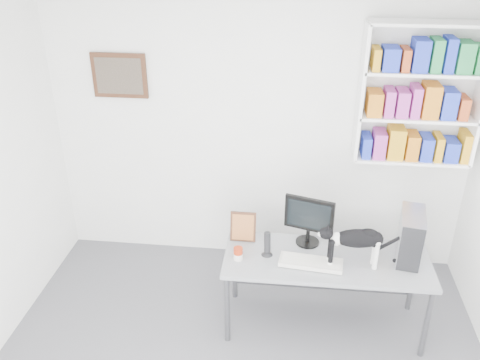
% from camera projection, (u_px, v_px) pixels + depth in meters
% --- Properties ---
extents(room, '(4.01, 4.01, 2.70)m').
position_uv_depth(room, '(232.00, 259.00, 3.10)').
color(room, '#525357').
rests_on(room, ground).
extents(bookshelf, '(1.03, 0.28, 1.24)m').
position_uv_depth(bookshelf, '(420.00, 95.00, 4.36)').
color(bookshelf, white).
rests_on(bookshelf, room).
extents(wall_art, '(0.52, 0.04, 0.42)m').
position_uv_depth(wall_art, '(120.00, 76.00, 4.71)').
color(wall_art, '#4A2618').
rests_on(wall_art, room).
extents(desk, '(1.70, 0.67, 0.71)m').
position_uv_depth(desk, '(324.00, 292.00, 4.35)').
color(desk, gray).
rests_on(desk, room).
extents(monitor, '(0.46, 0.31, 0.45)m').
position_uv_depth(monitor, '(309.00, 221.00, 4.28)').
color(monitor, black).
rests_on(monitor, desk).
extents(keyboard, '(0.53, 0.25, 0.04)m').
position_uv_depth(keyboard, '(311.00, 262.00, 4.10)').
color(keyboard, beige).
rests_on(keyboard, desk).
extents(pc_tower, '(0.25, 0.43, 0.41)m').
position_uv_depth(pc_tower, '(410.00, 236.00, 4.11)').
color(pc_tower, '#B7B7BC').
rests_on(pc_tower, desk).
extents(speaker, '(0.12, 0.12, 0.22)m').
position_uv_depth(speaker, '(267.00, 244.00, 4.18)').
color(speaker, black).
rests_on(speaker, desk).
extents(leaning_print, '(0.22, 0.09, 0.27)m').
position_uv_depth(leaning_print, '(243.00, 226.00, 4.37)').
color(leaning_print, '#4A2618').
rests_on(leaning_print, desk).
extents(soup_can, '(0.10, 0.10, 0.11)m').
position_uv_depth(soup_can, '(238.00, 254.00, 4.15)').
color(soup_can, '#A0280D').
rests_on(soup_can, desk).
extents(cat, '(0.59, 0.20, 0.35)m').
position_uv_depth(cat, '(355.00, 247.00, 4.02)').
color(cat, black).
rests_on(cat, desk).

